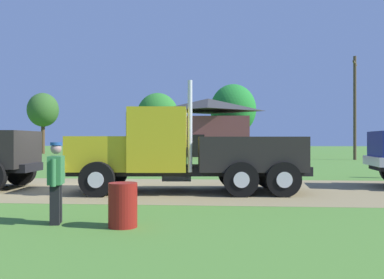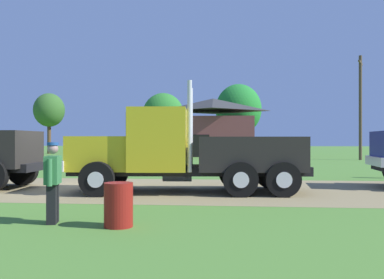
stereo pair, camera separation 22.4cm
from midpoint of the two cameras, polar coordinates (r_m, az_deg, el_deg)
name	(u,v)px [view 1 (the left image)]	position (r m, az deg, el deg)	size (l,w,h in m)	color
ground_plane	(72,188)	(15.18, -16.52, -6.41)	(200.00, 200.00, 0.00)	#4D7D2F
dirt_track	(72,188)	(15.18, -16.52, -6.40)	(120.00, 6.99, 0.01)	#8A7A52
truck_foreground_white	(185,153)	(13.44, -1.42, -1.87)	(7.80, 3.19, 3.47)	black
visitor_standing_near	(56,179)	(8.84, -18.82, -5.15)	(0.36, 0.68, 1.63)	#33723F
steel_barrel	(123,205)	(8.24, -10.24, -8.81)	(0.56, 0.56, 0.86)	maroon
shed_building	(208,128)	(43.80, 2.09, 1.56)	(8.69, 7.09, 6.04)	brown
utility_pole_near	(355,105)	(37.78, 21.24, 4.44)	(0.97, 2.09, 8.76)	#4D3C2B
tree_left	(43,110)	(53.66, -19.85, 3.80)	(3.72, 3.72, 7.37)	#513823
tree_mid	(158,116)	(54.93, -4.83, 3.18)	(5.56, 5.56, 7.85)	#513823
tree_right	(233,109)	(50.49, 5.53, 4.11)	(5.51, 5.51, 8.40)	#513823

